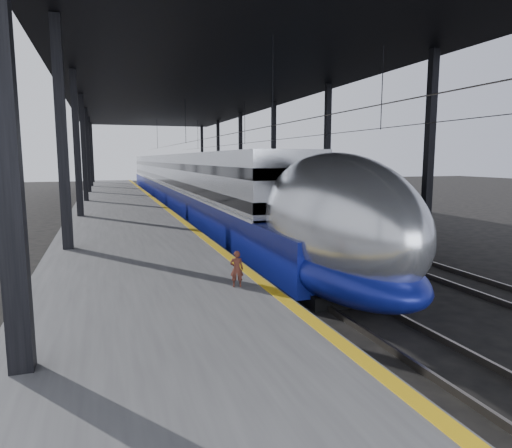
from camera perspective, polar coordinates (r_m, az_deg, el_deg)
name	(u,v)px	position (r m, az deg, el deg)	size (l,w,h in m)	color
ground	(268,300)	(13.81, 1.48, -9.51)	(160.00, 160.00, 0.00)	black
platform	(120,213)	(32.59, -16.61, 1.30)	(6.00, 80.00, 1.00)	#4C4C4F
yellow_strip	(161,205)	(32.74, -11.75, 2.39)	(0.30, 80.00, 0.01)	gold
rails	(233,215)	(33.85, -2.93, 1.16)	(6.52, 80.00, 0.16)	slate
canopy	(196,87)	(33.36, -7.54, 16.57)	(18.00, 75.00, 9.47)	black
tgv_train	(182,183)	(40.25, -9.21, 5.10)	(3.17, 65.20, 4.54)	silver
second_train	(215,180)	(50.01, -5.21, 5.54)	(2.79, 56.05, 3.84)	#154A88
child	(237,269)	(11.46, -2.43, -5.62)	(0.34, 0.22, 0.92)	#4E231A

